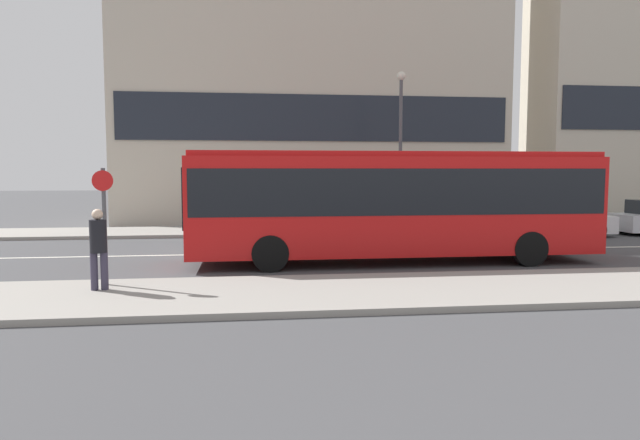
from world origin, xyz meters
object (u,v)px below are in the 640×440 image
parked_car_0 (556,219)px  pedestrian_near_stop (98,244)px  bus_stop_sign (104,217)px  street_lamp (401,133)px  city_bus (393,199)px

parked_car_0 → pedestrian_near_stop: (-15.22, -9.01, 0.42)m
bus_stop_sign → street_lamp: 14.11m
bus_stop_sign → street_lamp: street_lamp is taller
pedestrian_near_stop → bus_stop_sign: 0.76m
parked_car_0 → street_lamp: bearing=162.7°
pedestrian_near_stop → street_lamp: bearing=43.4°
city_bus → parked_car_0: 9.79m
parked_car_0 → bus_stop_sign: bus_stop_sign is taller
pedestrian_near_stop → street_lamp: street_lamp is taller
city_bus → bus_stop_sign: bearing=-154.8°
parked_car_0 → bus_stop_sign: size_ratio=1.63×
parked_car_0 → bus_stop_sign: 17.44m
city_bus → bus_stop_sign: city_bus is taller
city_bus → parked_car_0: bearing=36.1°
street_lamp → city_bus: bearing=-106.7°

